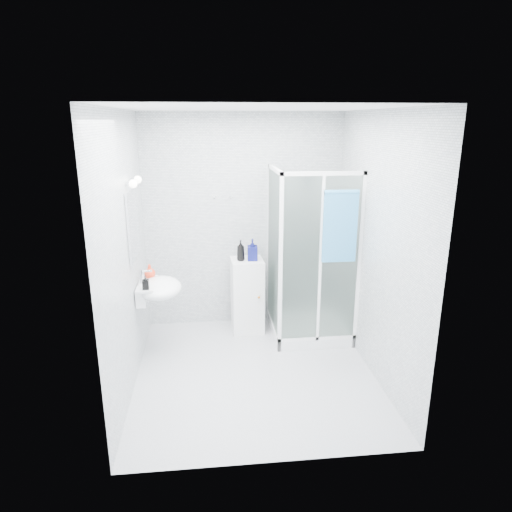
{
  "coord_description": "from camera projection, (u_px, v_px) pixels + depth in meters",
  "views": [
    {
      "loc": [
        -0.44,
        -4.14,
        2.5
      ],
      "look_at": [
        0.05,
        0.35,
        1.15
      ],
      "focal_mm": 32.0,
      "sensor_mm": 36.0,
      "label": 1
    }
  ],
  "objects": [
    {
      "name": "shampoo_bottle_a",
      "position": [
        241.0,
        250.0,
        5.34
      ],
      "size": [
        0.11,
        0.11,
        0.25
      ],
      "primitive_type": "imported",
      "rotation": [
        0.0,
        0.0,
        -0.23
      ],
      "color": "black",
      "rests_on": "storage_cabinet"
    },
    {
      "name": "storage_cabinet",
      "position": [
        247.0,
        295.0,
        5.54
      ],
      "size": [
        0.39,
        0.41,
        0.91
      ],
      "rotation": [
        0.0,
        0.0,
        0.05
      ],
      "color": "white",
      "rests_on": "ground"
    },
    {
      "name": "mirror",
      "position": [
        133.0,
        224.0,
        4.58
      ],
      "size": [
        0.02,
        0.6,
        0.7
      ],
      "primitive_type": "cube",
      "color": "white",
      "rests_on": "room"
    },
    {
      "name": "wall_hooks",
      "position": [
        223.0,
        197.0,
        5.41
      ],
      "size": [
        0.23,
        0.06,
        0.03
      ],
      "color": "silver",
      "rests_on": "room"
    },
    {
      "name": "wall_basin",
      "position": [
        157.0,
        288.0,
        4.8
      ],
      "size": [
        0.46,
        0.56,
        0.35
      ],
      "color": "white",
      "rests_on": "ground"
    },
    {
      "name": "soap_dispenser_black",
      "position": [
        146.0,
        283.0,
        4.58
      ],
      "size": [
        0.07,
        0.07,
        0.14
      ],
      "primitive_type": "imported",
      "rotation": [
        0.0,
        0.0,
        0.04
      ],
      "color": "black",
      "rests_on": "wall_basin"
    },
    {
      "name": "shampoo_bottle_b",
      "position": [
        252.0,
        250.0,
        5.36
      ],
      "size": [
        0.12,
        0.12,
        0.26
      ],
      "primitive_type": "imported",
      "rotation": [
        0.0,
        0.0,
        -0.05
      ],
      "color": "#0E1258",
      "rests_on": "storage_cabinet"
    },
    {
      "name": "soap_dispenser_orange",
      "position": [
        150.0,
        271.0,
        4.9
      ],
      "size": [
        0.14,
        0.14,
        0.15
      ],
      "primitive_type": "imported",
      "rotation": [
        0.0,
        0.0,
        -0.13
      ],
      "color": "red",
      "rests_on": "wall_basin"
    },
    {
      "name": "vanity_lights",
      "position": [
        135.0,
        182.0,
        4.47
      ],
      "size": [
        0.1,
        0.4,
        0.08
      ],
      "color": "silver",
      "rests_on": "room"
    },
    {
      "name": "shower_enclosure",
      "position": [
        304.0,
        301.0,
        5.38
      ],
      "size": [
        0.9,
        0.95,
        2.0
      ],
      "color": "white",
      "rests_on": "ground"
    },
    {
      "name": "room",
      "position": [
        255.0,
        252.0,
        4.33
      ],
      "size": [
        2.4,
        2.6,
        2.6
      ],
      "color": "silver",
      "rests_on": "ground"
    },
    {
      "name": "hand_towel",
      "position": [
        340.0,
        225.0,
        4.73
      ],
      "size": [
        0.36,
        0.05,
        0.76
      ],
      "color": "#3386C3",
      "rests_on": "shower_enclosure"
    }
  ]
}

